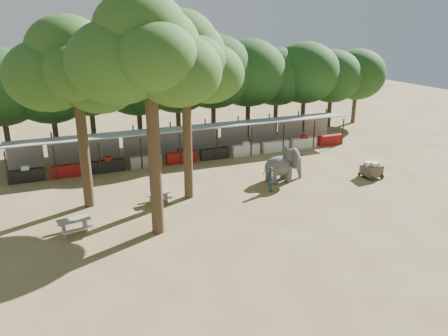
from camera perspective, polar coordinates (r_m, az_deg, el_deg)
name	(u,v)px	position (r m, az deg, el deg)	size (l,w,h in m)	color
ground	(276,228)	(24.00, 6.82, -7.80)	(100.00, 100.00, 0.00)	brown
vendor_stalls	(194,144)	(35.50, -3.93, 3.18)	(28.00, 2.99, 2.80)	#98999F
yard_tree_left	(72,68)	(26.01, -19.20, 12.29)	(7.10, 6.90, 11.02)	#332316
yard_tree_center	(145,53)	(21.39, -10.25, 14.55)	(7.10, 6.90, 12.04)	#332316
yard_tree_back	(182,59)	(26.06, -5.51, 13.97)	(7.10, 6.90, 11.36)	#332316
backdrop_trees	(174,82)	(39.48, -6.50, 11.10)	(46.46, 5.95, 8.33)	#332316
elephant	(283,165)	(30.59, 7.77, 0.43)	(2.98, 2.31, 2.31)	#444242
handler	(271,179)	(28.64, 6.19, -1.46)	(0.60, 0.40, 1.68)	#26384C
picnic_table_near	(74,224)	(24.34, -18.99, -6.95)	(1.87, 1.74, 0.82)	gray
picnic_table_far	(159,196)	(27.16, -8.55, -3.60)	(1.51, 1.39, 0.68)	gray
cart_front	(368,169)	(32.99, 18.24, -0.13)	(1.21, 0.89, 1.09)	#3E3329
cart_back	(374,171)	(32.61, 19.02, -0.32)	(1.29, 0.89, 1.21)	#3E3329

